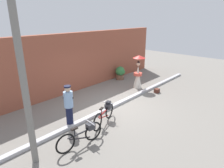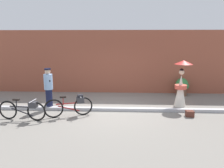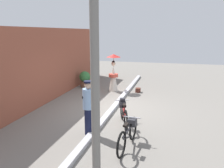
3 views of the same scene
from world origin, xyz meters
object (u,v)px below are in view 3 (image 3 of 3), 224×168
at_px(bicycle_near_officer, 123,112).
at_px(backpack_on_pavement, 138,90).
at_px(utility_pole, 95,64).
at_px(bicycle_far_side, 129,133).
at_px(person_with_parasol, 113,73).
at_px(potted_plant_by_door, 85,78).
at_px(person_officer, 89,106).

bearing_deg(bicycle_near_officer, backpack_on_pavement, 1.95).
height_order(backpack_on_pavement, utility_pole, utility_pole).
distance_m(bicycle_far_side, person_with_parasol, 6.13).
bearing_deg(potted_plant_by_door, person_with_parasol, -106.75).
bearing_deg(backpack_on_pavement, potted_plant_by_door, 80.57).
relative_size(bicycle_near_officer, person_officer, 1.01).
relative_size(person_with_parasol, utility_pole, 0.40).
bearing_deg(utility_pole, bicycle_far_side, -16.92).
distance_m(person_officer, utility_pole, 2.56).
height_order(bicycle_near_officer, person_with_parasol, person_with_parasol).
xyz_separation_m(bicycle_far_side, utility_pole, (-1.41, 0.43, 2.01)).
xyz_separation_m(bicycle_far_side, person_officer, (0.46, 1.29, 0.49)).
xyz_separation_m(backpack_on_pavement, utility_pole, (-7.24, -0.19, 2.29)).
distance_m(bicycle_far_side, potted_plant_by_door, 7.34).
height_order(bicycle_near_officer, bicycle_far_side, bicycle_near_officer).
distance_m(backpack_on_pavement, utility_pole, 7.59).
height_order(bicycle_far_side, backpack_on_pavement, bicycle_far_side).
bearing_deg(person_with_parasol, backpack_on_pavement, -88.89).
xyz_separation_m(person_with_parasol, utility_pole, (-7.21, -1.49, 1.48)).
height_order(bicycle_near_officer, potted_plant_by_door, potted_plant_by_door).
relative_size(bicycle_far_side, utility_pole, 0.36).
xyz_separation_m(person_officer, backpack_on_pavement, (5.37, -0.67, -0.76)).
relative_size(bicycle_far_side, potted_plant_by_door, 1.97).
bearing_deg(backpack_on_pavement, bicycle_near_officer, -178.05).
relative_size(person_officer, person_with_parasol, 0.86).
bearing_deg(person_with_parasol, bicycle_far_side, -161.73).
bearing_deg(bicycle_near_officer, bicycle_far_side, -163.08).
bearing_deg(person_with_parasol, bicycle_near_officer, -161.25).
bearing_deg(bicycle_far_side, person_with_parasol, 18.27).
xyz_separation_m(bicycle_far_side, backpack_on_pavement, (5.83, 0.61, -0.27)).
distance_m(bicycle_near_officer, bicycle_far_side, 1.61).
bearing_deg(bicycle_near_officer, person_officer, 142.77).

